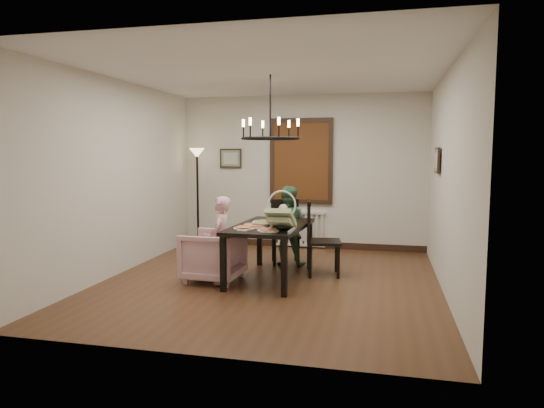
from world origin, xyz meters
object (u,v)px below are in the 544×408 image
at_px(chair_far, 286,232).
at_px(baby_bouncer, 281,217).
at_px(elderly_woman, 221,247).
at_px(drinking_glass, 281,218).
at_px(chair_right, 324,237).
at_px(seated_man, 287,232).
at_px(floor_lamp, 198,199).
at_px(armchair, 213,256).
at_px(dining_table, 270,231).

bearing_deg(chair_far, baby_bouncer, -96.86).
height_order(elderly_woman, drinking_glass, elderly_woman).
relative_size(chair_right, baby_bouncer, 2.03).
relative_size(chair_far, seated_man, 0.99).
height_order(chair_right, floor_lamp, floor_lamp).
distance_m(chair_right, seated_man, 0.80).
bearing_deg(drinking_glass, elderly_woman, -144.37).
bearing_deg(floor_lamp, chair_far, -28.35).
bearing_deg(elderly_woman, seated_man, 145.63).
xyz_separation_m(chair_far, elderly_woman, (-0.63, -1.31, -0.02)).
bearing_deg(seated_man, elderly_woman, 62.05).
distance_m(armchair, baby_bouncer, 1.18).
distance_m(dining_table, floor_lamp, 2.75).
distance_m(chair_far, chair_right, 0.90).
height_order(dining_table, floor_lamp, floor_lamp).
bearing_deg(chair_right, seated_man, 42.05).
bearing_deg(floor_lamp, elderly_woman, -61.69).
bearing_deg(dining_table, armchair, -158.16).
bearing_deg(elderly_woman, floor_lamp, -156.84).
distance_m(dining_table, chair_right, 0.81).
height_order(armchair, elderly_woman, elderly_woman).
bearing_deg(armchair, seated_man, 146.84).
distance_m(seated_man, drinking_glass, 0.76).
relative_size(armchair, seated_man, 0.74).
xyz_separation_m(elderly_woman, drinking_glass, (0.72, 0.52, 0.35)).
xyz_separation_m(dining_table, elderly_woman, (-0.62, -0.32, -0.19)).
bearing_deg(baby_bouncer, elderly_woman, 171.48).
bearing_deg(dining_table, baby_bouncer, -57.96).
height_order(dining_table, chair_far, chair_far).
bearing_deg(chair_right, armchair, 104.33).
height_order(chair_far, chair_right, chair_right).
relative_size(chair_far, drinking_glass, 7.50).
relative_size(armchair, floor_lamp, 0.43).
bearing_deg(elderly_woman, chair_right, 113.68).
bearing_deg(dining_table, floor_lamp, 136.08).
xyz_separation_m(chair_right, seated_man, (-0.63, 0.49, -0.03)).
bearing_deg(elderly_woman, armchair, -121.21).
relative_size(dining_table, baby_bouncer, 3.11).
xyz_separation_m(elderly_woman, floor_lamp, (-1.26, 2.33, 0.41)).
distance_m(dining_table, chair_far, 1.01).
bearing_deg(seated_man, floor_lamp, -28.77).
xyz_separation_m(chair_right, baby_bouncer, (-0.45, -0.84, 0.40)).
bearing_deg(chair_far, elderly_woman, -131.57).
bearing_deg(armchair, elderly_woman, 66.27).
xyz_separation_m(chair_far, baby_bouncer, (0.23, -1.43, 0.43)).
bearing_deg(chair_right, dining_table, 109.84).
relative_size(chair_far, floor_lamp, 0.57).
bearing_deg(elderly_woman, drinking_glass, 120.48).
distance_m(chair_far, seated_man, 0.11).
distance_m(elderly_woman, drinking_glass, 0.96).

